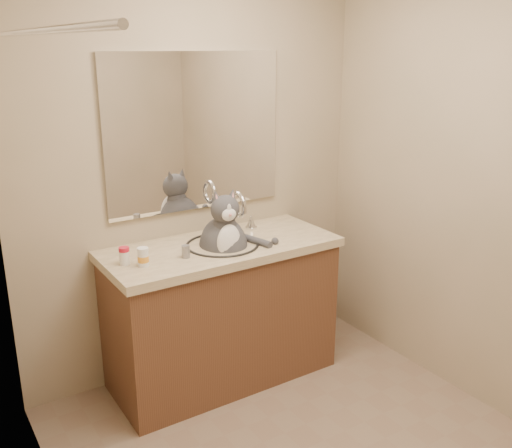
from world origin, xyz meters
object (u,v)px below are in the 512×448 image
(pill_bottle_orange, at_px, (143,257))
(grey_canister, at_px, (186,251))
(cat, at_px, (224,243))
(pill_bottle_redcap, at_px, (124,256))

(pill_bottle_orange, relative_size, grey_canister, 1.44)
(cat, relative_size, pill_bottle_redcap, 5.74)
(pill_bottle_orange, bearing_deg, grey_canister, -1.35)
(pill_bottle_redcap, bearing_deg, cat, -2.37)
(cat, bearing_deg, grey_canister, -157.38)
(pill_bottle_orange, bearing_deg, cat, 5.61)
(cat, height_order, grey_canister, cat)
(cat, xyz_separation_m, pill_bottle_orange, (-0.50, -0.05, 0.03))
(cat, bearing_deg, pill_bottle_orange, -163.42)
(grey_canister, bearing_deg, pill_bottle_redcap, 165.69)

